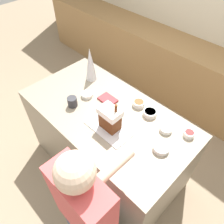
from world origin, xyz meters
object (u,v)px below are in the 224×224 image
Objects in this scene: candy_bowl_front_corner at (150,113)px; person at (87,219)px; gingerbread_house at (110,118)px; candy_bowl_far_left at (189,134)px; decorative_tree at (90,64)px; baking_tray at (110,127)px; candy_bowl_near_tray_left at (161,148)px; cookbook at (108,99)px; mug at (72,102)px; candy_bowl_beside_tree at (139,103)px; candy_bowl_behind_tray at (166,129)px; candy_bowl_center_rear at (87,95)px.

candy_bowl_front_corner is 1.05m from person.
candy_bowl_far_left is (0.55, 0.42, -0.10)m from gingerbread_house.
decorative_tree is 0.83m from candy_bowl_front_corner.
baking_tray is 0.49m from candy_bowl_near_tray_left.
cookbook is at bearing -161.53° from candy_bowl_front_corner.
mug is at bearing -122.21° from cookbook.
candy_bowl_behind_tray is at bearing -10.80° from candy_bowl_beside_tree.
candy_bowl_near_tray_left is (0.31, -0.24, -0.00)m from candy_bowl_front_corner.
candy_bowl_beside_tree is (-0.00, 0.40, -0.10)m from gingerbread_house.
gingerbread_house is 2.24× the size of candy_bowl_front_corner.
candy_bowl_near_tray_left is (0.93, 0.01, 0.00)m from candy_bowl_center_rear.
mug reaches higher than candy_bowl_far_left.
candy_bowl_behind_tray is at bearing 13.44° from candy_bowl_center_rear.
decorative_tree reaches higher than candy_bowl_far_left.
candy_bowl_front_corner is 0.72× the size of cookbook.
decorative_tree reaches higher than baking_tray.
baking_tray is at bearing -139.16° from candy_bowl_behind_tray.
cookbook is at bearing 29.62° from candy_bowl_center_rear.
candy_bowl_center_rear is 0.54m from candy_bowl_beside_tree.
decorative_tree reaches higher than candy_bowl_near_tray_left.
candy_bowl_front_corner is at bearing 67.76° from gingerbread_house.
candy_bowl_far_left reaches higher than candy_bowl_center_rear.
gingerbread_house is 0.41m from candy_bowl_beside_tree.
candy_bowl_center_rear is at bearing -157.85° from candy_bowl_front_corner.
person reaches higher than candy_bowl_front_corner.
person reaches higher than candy_bowl_beside_tree.
person is at bearing -87.53° from candy_bowl_behind_tray.
gingerbread_house is 0.76× the size of decorative_tree.
candy_bowl_far_left is at bearing 37.53° from gingerbread_house.
gingerbread_house is at bearing -139.15° from candy_bowl_behind_tray.
baking_tray is 0.48m from candy_bowl_center_rear.
candy_bowl_far_left is at bearing 74.11° from candy_bowl_near_tray_left.
candy_bowl_near_tray_left is at bearing 15.90° from gingerbread_house.
person reaches higher than candy_bowl_far_left.
candy_bowl_front_corner is 0.40m from candy_bowl_far_left.
candy_bowl_beside_tree is 0.07× the size of person.
candy_bowl_front_corner is 0.08× the size of person.
baking_tray is 0.36m from cookbook.
decorative_tree reaches higher than candy_bowl_beside_tree.
decorative_tree is at bearing -176.18° from candy_bowl_beside_tree.
candy_bowl_behind_tray is (0.38, 0.33, 0.02)m from baking_tray.
candy_bowl_far_left is (0.08, 0.29, 0.00)m from candy_bowl_near_tray_left.
candy_bowl_far_left is (1.01, 0.30, 0.00)m from candy_bowl_center_rear.
decorative_tree is at bearing 168.90° from candy_bowl_near_tray_left.
candy_bowl_center_rear is 1.00× the size of candy_bowl_beside_tree.
cookbook is (-0.27, 0.23, -0.12)m from gingerbread_house.
candy_bowl_near_tray_left is at bearing -11.10° from decorative_tree.
mug is (-0.46, -0.46, 0.02)m from candy_bowl_beside_tree.
person is at bearing -75.39° from candy_bowl_front_corner.
gingerbread_house is 0.38m from cookbook.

